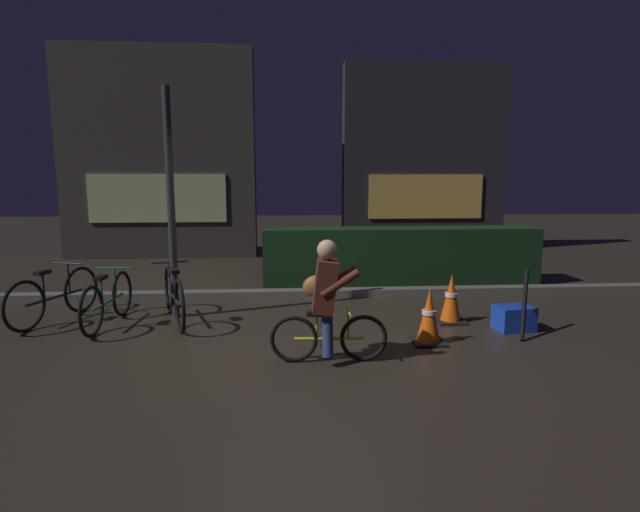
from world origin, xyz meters
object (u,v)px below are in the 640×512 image
object	(u,v)px
traffic_cone_near	(429,317)
traffic_cone_far	(451,299)
parked_bike_leftmost	(55,296)
closed_umbrella	(524,304)
parked_bike_left_mid	(108,301)
cyclist	(326,301)
street_post	(171,205)
parked_bike_center_left	(174,296)
blue_crate	(514,318)

from	to	relation	value
traffic_cone_near	traffic_cone_far	bearing A→B (deg)	56.59
parked_bike_leftmost	closed_umbrella	distance (m)	5.85
parked_bike_left_mid	cyclist	bearing A→B (deg)	-114.34
traffic_cone_far	street_post	bearing A→B (deg)	172.05
parked_bike_center_left	cyclist	world-z (taller)	cyclist
street_post	closed_umbrella	xyz separation A→B (m)	(4.25, -1.15, -1.11)
traffic_cone_near	blue_crate	bearing A→B (deg)	18.72
parked_bike_left_mid	parked_bike_center_left	distance (m)	0.80
cyclist	traffic_cone_far	bearing A→B (deg)	38.02
closed_umbrella	traffic_cone_far	bearing A→B (deg)	73.13
parked_bike_center_left	closed_umbrella	xyz separation A→B (m)	(4.21, -0.91, 0.05)
blue_crate	cyclist	xyz separation A→B (m)	(-2.38, -0.86, 0.48)
street_post	parked_bike_center_left	size ratio (longest dim) A/B	1.92
blue_crate	closed_umbrella	distance (m)	0.35
parked_bike_left_mid	blue_crate	xyz separation A→B (m)	(5.01, -0.55, -0.17)
parked_bike_leftmost	parked_bike_left_mid	size ratio (longest dim) A/B	0.99
cyclist	parked_bike_leftmost	bearing A→B (deg)	155.65
parked_bike_leftmost	traffic_cone_near	xyz separation A→B (m)	(4.58, -1.20, -0.03)
traffic_cone_near	blue_crate	distance (m)	1.26
blue_crate	parked_bike_left_mid	bearing A→B (deg)	173.69
traffic_cone_near	closed_umbrella	world-z (taller)	closed_umbrella
closed_umbrella	cyclist	bearing A→B (deg)	132.60
parked_bike_center_left	traffic_cone_near	distance (m)	3.22
traffic_cone_near	blue_crate	xyz separation A→B (m)	(1.18, 0.40, -0.15)
parked_bike_leftmost	cyclist	size ratio (longest dim) A/B	1.22
traffic_cone_near	traffic_cone_far	size ratio (longest dim) A/B	0.99
parked_bike_leftmost	traffic_cone_far	size ratio (longest dim) A/B	2.39
street_post	cyclist	distance (m)	2.72
traffic_cone_near	traffic_cone_far	distance (m)	0.95
street_post	traffic_cone_far	bearing A→B (deg)	-7.95
parked_bike_left_mid	traffic_cone_near	distance (m)	3.95
traffic_cone_near	cyclist	size ratio (longest dim) A/B	0.50
street_post	parked_bike_center_left	world-z (taller)	street_post
closed_umbrella	parked_bike_center_left	bearing A→B (deg)	105.86
parked_bike_left_mid	traffic_cone_far	xyz separation A→B (m)	(4.36, -0.16, -0.02)
parked_bike_center_left	cyclist	xyz separation A→B (m)	(1.84, -1.53, 0.29)
traffic_cone_near	closed_umbrella	bearing A→B (deg)	7.28
parked_bike_leftmost	parked_bike_center_left	world-z (taller)	parked_bike_center_left
street_post	parked_bike_left_mid	size ratio (longest dim) A/B	1.96
traffic_cone_far	blue_crate	xyz separation A→B (m)	(0.65, -0.40, -0.16)
traffic_cone_near	cyclist	bearing A→B (deg)	-158.77
street_post	parked_bike_center_left	distance (m)	1.18
parked_bike_leftmost	cyclist	bearing A→B (deg)	-97.22
street_post	parked_bike_leftmost	bearing A→B (deg)	-176.11
street_post	blue_crate	world-z (taller)	street_post
street_post	parked_bike_leftmost	xyz separation A→B (m)	(-1.51, -0.10, -1.16)
traffic_cone_far	cyclist	distance (m)	2.16
parked_bike_center_left	traffic_cone_far	world-z (taller)	parked_bike_center_left
street_post	parked_bike_center_left	bearing A→B (deg)	-80.73
parked_bike_left_mid	cyclist	world-z (taller)	cyclist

